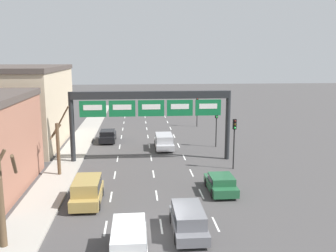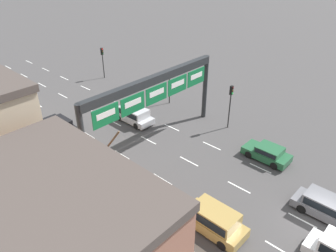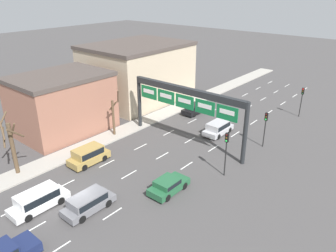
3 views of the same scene
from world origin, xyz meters
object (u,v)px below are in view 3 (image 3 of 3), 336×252
Objects in this scene: suv_silver at (218,127)px; suv_gold at (88,155)px; traffic_light_near_gantry at (302,96)px; suv_white at (38,199)px; tree_bare_second at (11,144)px; car_green at (168,185)px; tree_bare_closest at (114,115)px; sign_gantry at (186,99)px; suv_grey at (88,202)px; traffic_light_far_end at (266,123)px; car_black at (195,108)px; traffic_light_mid_block at (226,146)px.

suv_gold reaches higher than suv_silver.
traffic_light_near_gantry is at bearing 65.49° from suv_silver.
suv_white is 7.21m from tree_bare_second.
suv_white reaches higher than car_green.
car_green is at bearing -21.36° from tree_bare_closest.
sign_gantry is 18.57m from traffic_light_near_gantry.
tree_bare_second reaches higher than suv_grey.
car_green is at bearing 52.59° from suv_white.
traffic_light_near_gantry is at bearing 54.04° from tree_bare_closest.
tree_bare_second is (-15.86, -20.98, 0.32)m from traffic_light_far_end.
suv_grey is at bearing 5.67° from tree_bare_second.
suv_grey is at bearing -118.05° from car_green.
suv_grey is 0.72× the size of tree_bare_second.
sign_gantry is 2.64× the size of tree_bare_closest.
car_green is 13.79m from tree_bare_closest.
suv_silver reaches higher than car_black.
suv_white is at bearing -98.74° from suv_silver.
tree_bare_second is (-13.29, -7.19, 2.58)m from car_green.
sign_gantry is at bearing -108.59° from suv_silver.
traffic_light_near_gantry reaches higher than suv_silver.
traffic_light_near_gantry is at bearing 67.06° from sign_gantry.
tree_bare_closest is at bearing 113.97° from suv_white.
car_black is at bearing 96.47° from suv_white.
suv_silver reaches higher than suv_grey.
traffic_light_far_end is at bearing 3.27° from suv_silver.
car_black is 12.87m from traffic_light_far_end.
car_black is 0.74× the size of tree_bare_closest.
suv_gold is 14.05m from traffic_light_mid_block.
sign_gantry is 6.66m from suv_silver.
suv_white is at bearing -112.28° from traffic_light_far_end.
sign_gantry is 3.50× the size of suv_silver.
traffic_light_near_gantry reaches higher than car_green.
car_green is at bearing -100.55° from traffic_light_far_end.
sign_gantry is 11.07m from car_green.
car_black is 12.93m from tree_bare_closest.
traffic_light_mid_block reaches higher than suv_white.
suv_silver is at bearing 71.41° from sign_gantry.
suv_gold is 0.94× the size of traffic_light_mid_block.
car_green is at bearing 61.95° from suv_grey.
traffic_light_far_end is (7.36, 4.97, -2.42)m from sign_gantry.
car_black reaches higher than car_green.
suv_silver is 7.46m from car_black.
car_black is 24.38m from suv_grey.
suv_white is at bearing -104.67° from traffic_light_near_gantry.
traffic_light_near_gantry is 11.98m from traffic_light_far_end.
traffic_light_near_gantry is at bearing 35.08° from car_black.
sign_gantry is 12.07m from suv_gold.
tree_bare_second reaches higher than suv_white.
tree_bare_closest is (-9.48, -8.49, 1.82)m from suv_silver.
car_black is (-4.80, 8.54, -4.65)m from sign_gantry.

